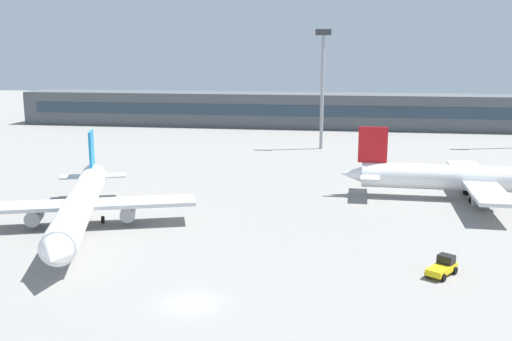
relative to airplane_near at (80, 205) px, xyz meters
name	(u,v)px	position (x,y,z in m)	size (l,w,h in m)	color
ground_plane	(262,191)	(17.86, 22.05, -2.88)	(400.00, 400.00, 0.00)	gray
terminal_building	(301,110)	(17.86, 96.40, 1.63)	(152.88, 12.13, 9.00)	#4C5156
airplane_near	(80,205)	(0.00, 0.00, 0.00)	(26.45, 37.07, 9.43)	white
airplane_mid	(486,179)	(49.03, 21.16, 0.12)	(39.70, 27.61, 9.82)	white
baggage_tug_yellow	(443,267)	(39.02, -8.32, -2.08)	(3.24, 3.83, 1.75)	yellow
floodlight_tower_east	(322,80)	(24.75, 61.42, 11.33)	(3.20, 0.80, 24.43)	gray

